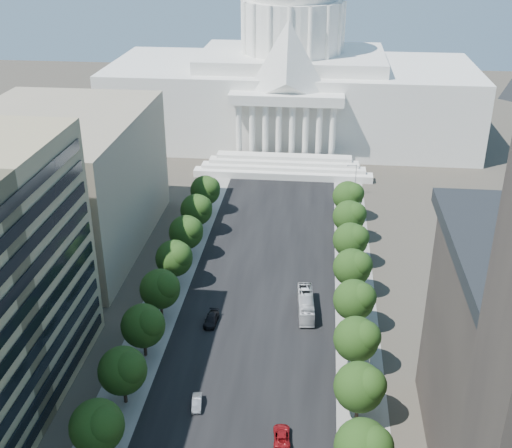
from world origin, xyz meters
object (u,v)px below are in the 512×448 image
(car_dark_b, at_px, (211,320))
(city_bus, at_px, (306,304))
(car_silver, at_px, (197,403))
(car_red, at_px, (282,436))

(car_dark_b, xyz_separation_m, city_bus, (17.48, 5.78, 0.88))
(car_silver, relative_size, city_bus, 0.35)
(car_silver, bearing_deg, city_bus, 53.07)
(car_silver, distance_m, city_bus, 32.57)
(car_red, relative_size, car_dark_b, 0.94)
(car_silver, distance_m, car_dark_b, 22.67)
(car_dark_b, bearing_deg, car_red, -58.24)
(car_dark_b, bearing_deg, car_silver, -82.54)
(car_silver, distance_m, car_red, 14.79)
(car_silver, xyz_separation_m, city_bus, (15.92, 28.39, 0.99))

